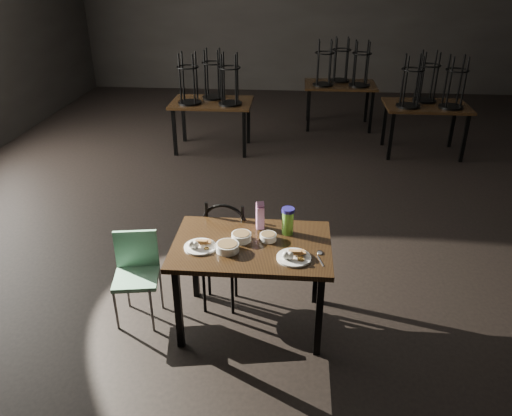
# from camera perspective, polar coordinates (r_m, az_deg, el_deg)

# --- Properties ---
(main_table) EXTENTS (1.20, 0.80, 0.75)m
(main_table) POSITION_cam_1_polar(r_m,az_deg,el_deg) (3.82, -0.50, -5.10)
(main_table) COLOR black
(main_table) RESTS_ON ground
(plate_left) EXTENTS (0.24, 0.24, 0.08)m
(plate_left) POSITION_cam_1_polar(r_m,az_deg,el_deg) (3.74, -6.46, -4.26)
(plate_left) COLOR white
(plate_left) RESTS_ON main_table
(plate_right) EXTENTS (0.25, 0.25, 0.08)m
(plate_right) POSITION_cam_1_polar(r_m,az_deg,el_deg) (3.60, 4.32, -5.50)
(plate_right) COLOR white
(plate_right) RESTS_ON main_table
(bowl_near) EXTENTS (0.15, 0.15, 0.06)m
(bowl_near) POSITION_cam_1_polar(r_m,az_deg,el_deg) (3.81, -1.69, -3.29)
(bowl_near) COLOR white
(bowl_near) RESTS_ON main_table
(bowl_far) EXTENTS (0.13, 0.13, 0.05)m
(bowl_far) POSITION_cam_1_polar(r_m,az_deg,el_deg) (3.82, 1.40, -3.30)
(bowl_far) COLOR white
(bowl_far) RESTS_ON main_table
(bowl_big) EXTENTS (0.17, 0.17, 0.06)m
(bowl_big) POSITION_cam_1_polar(r_m,az_deg,el_deg) (3.68, -3.29, -4.47)
(bowl_big) COLOR white
(bowl_big) RESTS_ON main_table
(juice_carton) EXTENTS (0.07, 0.07, 0.24)m
(juice_carton) POSITION_cam_1_polar(r_m,az_deg,el_deg) (3.94, 0.47, -0.89)
(juice_carton) COLOR #991B74
(juice_carton) RESTS_ON main_table
(water_bottle) EXTENTS (0.12, 0.12, 0.22)m
(water_bottle) POSITION_cam_1_polar(r_m,az_deg,el_deg) (3.87, 3.65, -1.46)
(water_bottle) COLOR #6FC339
(water_bottle) RESTS_ON main_table
(spoon) EXTENTS (0.06, 0.21, 0.01)m
(spoon) POSITION_cam_1_polar(r_m,az_deg,el_deg) (3.68, 7.31, -5.21)
(spoon) COLOR silver
(spoon) RESTS_ON main_table
(bentwood_chair) EXTENTS (0.44, 0.43, 0.88)m
(bentwood_chair) POSITION_cam_1_polar(r_m,az_deg,el_deg) (4.17, -3.96, -4.58)
(bentwood_chair) COLOR black
(bentwood_chair) RESTS_ON ground
(school_chair) EXTENTS (0.40, 0.40, 0.74)m
(school_chair) POSITION_cam_1_polar(r_m,az_deg,el_deg) (4.14, -13.49, -6.78)
(school_chair) COLOR #6FAD89
(school_chair) RESTS_ON ground
(bg_table_left) EXTENTS (1.20, 0.80, 1.48)m
(bg_table_left) POSITION_cam_1_polar(r_m,az_deg,el_deg) (7.62, -5.12, 12.22)
(bg_table_left) COLOR black
(bg_table_left) RESTS_ON ground
(bg_table_right) EXTENTS (1.20, 0.80, 1.48)m
(bg_table_right) POSITION_cam_1_polar(r_m,az_deg,el_deg) (7.83, 18.99, 11.29)
(bg_table_right) COLOR black
(bg_table_right) RESTS_ON ground
(bg_table_far) EXTENTS (1.20, 0.80, 1.48)m
(bg_table_far) POSITION_cam_1_polar(r_m,az_deg,el_deg) (8.83, 9.62, 13.99)
(bg_table_far) COLOR black
(bg_table_far) RESTS_ON ground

